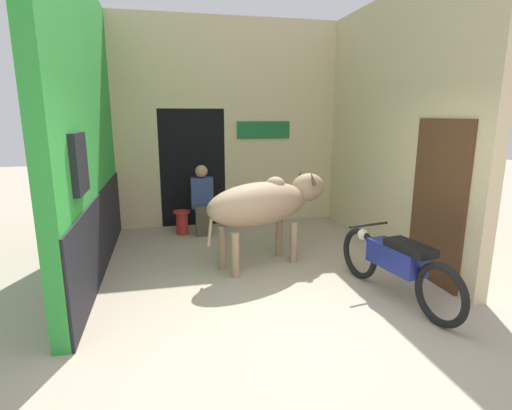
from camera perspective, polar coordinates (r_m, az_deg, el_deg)
The scene contains 8 objects.
ground_plane at distance 4.33m, azimuth 5.62°, elevation -16.99°, with size 30.00×30.00×0.00m, color tan.
wall_left_shopfront at distance 5.74m, azimuth -23.17°, elevation 9.26°, with size 0.25×4.19×3.92m.
wall_back_with_doorway at distance 8.09m, azimuth -6.18°, elevation 9.04°, with size 4.29×0.93×3.92m.
wall_right_with_door at distance 6.59m, azimuth 19.16°, elevation 10.21°, with size 0.22×4.19×3.92m.
cow at distance 5.69m, azimuth 1.51°, elevation 0.33°, with size 2.05×1.20×1.33m.
motorcycle_near at distance 5.00m, azimuth 19.33°, elevation -7.76°, with size 0.59×2.02×0.79m.
shopkeeper_seated at distance 7.28m, azimuth -7.67°, elevation 1.00°, with size 0.39×0.34×1.26m.
plastic_stool at distance 7.42m, azimuth -10.53°, elevation -2.36°, with size 0.31×0.31×0.44m.
Camera 1 is at (-1.22, -3.56, 2.15)m, focal length 28.00 mm.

